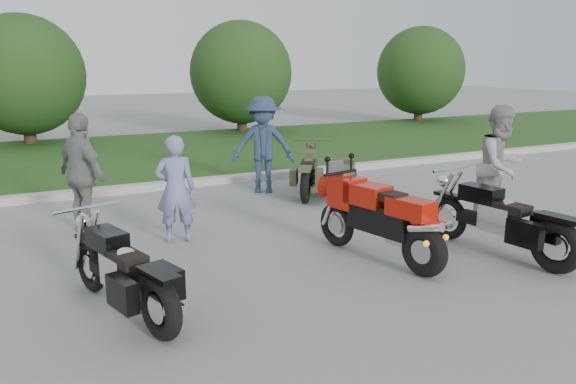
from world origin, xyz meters
name	(u,v)px	position (x,y,z in m)	size (l,w,h in m)	color
ground	(348,282)	(0.00, 0.00, 0.00)	(80.00, 80.00, 0.00)	gray
curb	(198,182)	(0.00, 6.00, 0.07)	(60.00, 0.30, 0.15)	#B1AEA6
grass_strip	(153,154)	(0.00, 10.15, 0.07)	(60.00, 8.00, 0.14)	#2E5F20
tree_mid_left	(24,75)	(-3.00, 13.50, 2.19)	(3.60, 3.60, 4.00)	#3F2B1C
tree_mid_right	(241,73)	(4.00, 13.50, 2.19)	(3.60, 3.60, 4.00)	#3F2B1C
tree_far_right	(420,71)	(12.00, 13.50, 2.19)	(3.60, 3.60, 4.00)	#3F2B1C
sportbike_red	(381,217)	(0.78, 0.44, 0.61)	(0.73, 2.18, 1.05)	black
cruiser_left	(126,276)	(-2.57, 0.24, 0.44)	(0.81, 2.18, 0.86)	black
cruiser_right	(505,224)	(2.40, -0.16, 0.47)	(0.61, 2.38, 0.92)	black
cruiser_sidecar	(328,176)	(2.05, 4.00, 0.39)	(1.72, 2.03, 0.84)	black
person_stripe	(176,189)	(-1.43, 2.46, 0.80)	(0.58, 0.38, 1.60)	#797AA5
person_grey	(500,166)	(3.55, 1.06, 0.97)	(0.94, 0.73, 1.94)	#9A9994
person_denim	(263,145)	(1.02, 4.84, 0.97)	(1.26, 0.72, 1.95)	navy
person_back	(83,174)	(-2.58, 3.53, 0.93)	(1.10, 0.46, 1.87)	gray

